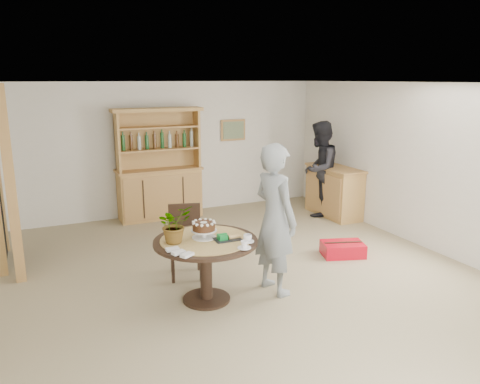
% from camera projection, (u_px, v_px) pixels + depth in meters
% --- Properties ---
extents(ground, '(7.00, 7.00, 0.00)m').
position_uv_depth(ground, '(249.00, 280.00, 6.09)').
color(ground, tan).
rests_on(ground, ground).
extents(room_shell, '(6.04, 7.04, 2.52)m').
position_uv_depth(room_shell, '(250.00, 147.00, 5.69)').
color(room_shell, white).
rests_on(room_shell, ground).
extents(pine_post, '(0.12, 0.12, 2.50)m').
position_uv_depth(pine_post, '(11.00, 187.00, 5.76)').
color(pine_post, '#B17C4A').
rests_on(pine_post, ground).
extents(hutch, '(1.62, 0.54, 2.04)m').
position_uv_depth(hutch, '(159.00, 182.00, 8.67)').
color(hutch, tan).
rests_on(hutch, ground).
extents(sideboard, '(0.54, 1.26, 0.94)m').
position_uv_depth(sideboard, '(334.00, 191.00, 8.85)').
color(sideboard, tan).
rests_on(sideboard, ground).
extents(dining_table, '(1.20, 1.20, 0.76)m').
position_uv_depth(dining_table, '(206.00, 252.00, 5.39)').
color(dining_table, black).
rests_on(dining_table, ground).
extents(dining_chair, '(0.51, 0.51, 0.95)m').
position_uv_depth(dining_chair, '(185.00, 236.00, 6.15)').
color(dining_chair, black).
rests_on(dining_chair, ground).
extents(birthday_cake, '(0.30, 0.30, 0.20)m').
position_uv_depth(birthday_cake, '(204.00, 228.00, 5.37)').
color(birthday_cake, white).
rests_on(birthday_cake, dining_table).
extents(flower_vase, '(0.47, 0.44, 0.42)m').
position_uv_depth(flower_vase, '(174.00, 224.00, 5.21)').
color(flower_vase, '#3F7233').
rests_on(flower_vase, dining_table).
extents(gift_tray, '(0.30, 0.20, 0.08)m').
position_uv_depth(gift_tray, '(227.00, 238.00, 5.33)').
color(gift_tray, black).
rests_on(gift_tray, dining_table).
extents(coffee_cup_a, '(0.15, 0.15, 0.09)m').
position_uv_depth(coffee_cup_a, '(247.00, 238.00, 5.26)').
color(coffee_cup_a, white).
rests_on(coffee_cup_a, dining_table).
extents(coffee_cup_b, '(0.15, 0.15, 0.08)m').
position_uv_depth(coffee_cup_b, '(244.00, 245.00, 5.06)').
color(coffee_cup_b, white).
rests_on(coffee_cup_b, dining_table).
extents(napkins, '(0.24, 0.33, 0.03)m').
position_uv_depth(napkins, '(179.00, 252.00, 4.91)').
color(napkins, white).
rests_on(napkins, dining_table).
extents(teen_boy, '(0.55, 0.74, 1.83)m').
position_uv_depth(teen_boy, '(275.00, 219.00, 5.57)').
color(teen_boy, gray).
rests_on(teen_boy, ground).
extents(adult_person, '(1.10, 1.06, 1.79)m').
position_uv_depth(adult_person, '(319.00, 169.00, 8.80)').
color(adult_person, black).
rests_on(adult_person, ground).
extents(red_suitcase, '(0.69, 0.57, 0.21)m').
position_uv_depth(red_suitcase, '(343.00, 249.00, 6.90)').
color(red_suitcase, red).
rests_on(red_suitcase, ground).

